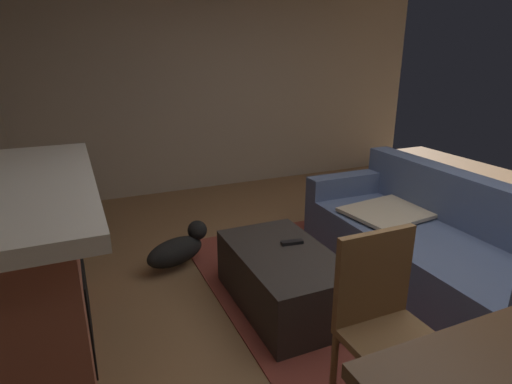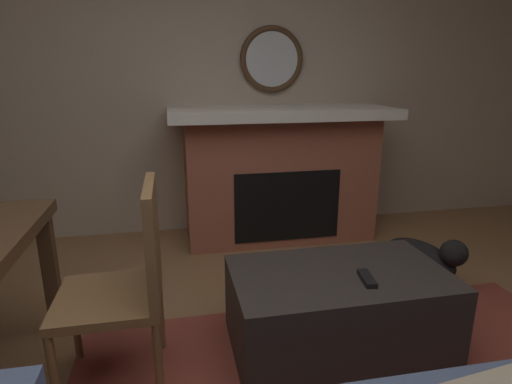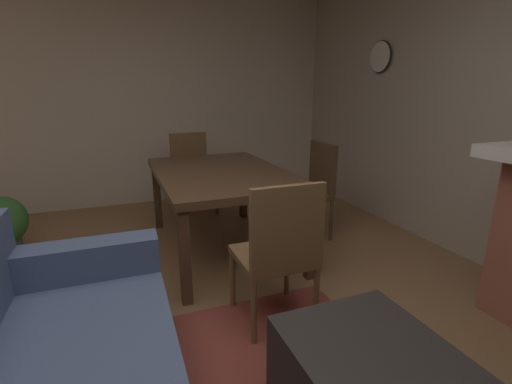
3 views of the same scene
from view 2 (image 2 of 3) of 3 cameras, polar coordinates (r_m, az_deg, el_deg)
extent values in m
cube|color=#B7A893|center=(3.70, -8.35, 15.16)|extent=(7.40, 0.12, 2.65)
cube|color=#9E5642|center=(3.55, 3.04, 1.96)|extent=(1.55, 0.60, 1.02)
cube|color=black|center=(3.36, 4.12, -1.75)|extent=(0.85, 0.10, 0.56)
cube|color=white|center=(3.41, 3.40, 10.76)|extent=(1.79, 0.76, 0.08)
torus|color=#4C331E|center=(3.71, 2.17, 17.59)|extent=(0.55, 0.05, 0.55)
cylinder|color=silver|center=(3.71, 2.17, 17.59)|extent=(0.46, 0.01, 0.46)
cube|color=#2D2826|center=(2.23, 11.05, -15.51)|extent=(1.06, 0.62, 0.43)
cube|color=black|center=(2.07, 14.87, -11.30)|extent=(0.07, 0.17, 0.02)
cube|color=#513823|center=(2.50, -26.13, -10.07)|extent=(0.07, 0.07, 0.68)
cube|color=brown|center=(1.97, -19.38, -13.50)|extent=(0.44, 0.44, 0.04)
cube|color=brown|center=(1.84, -13.92, -6.21)|extent=(0.04, 0.44, 0.48)
cylinder|color=brown|center=(1.97, -25.74, -22.12)|extent=(0.04, 0.04, 0.41)
cylinder|color=brown|center=(2.29, -23.35, -16.06)|extent=(0.04, 0.04, 0.41)
cylinder|color=brown|center=(1.90, -13.09, -22.17)|extent=(0.04, 0.04, 0.41)
cylinder|color=brown|center=(2.23, -12.89, -15.87)|extent=(0.04, 0.04, 0.41)
ellipsoid|color=black|center=(3.08, 21.36, -8.30)|extent=(0.40, 0.57, 0.22)
sphere|color=black|center=(2.91, 25.34, -7.52)|extent=(0.17, 0.17, 0.17)
camera|label=1|loc=(3.39, -41.48, 18.74)|focal=29.64mm
camera|label=3|loc=(1.78, 50.50, 11.73)|focal=25.28mm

